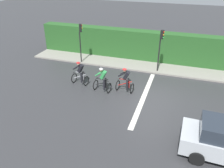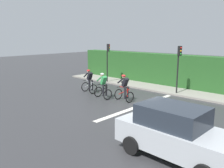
% 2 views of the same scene
% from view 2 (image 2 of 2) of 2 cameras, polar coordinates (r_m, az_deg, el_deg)
% --- Properties ---
extents(ground_plane, '(80.00, 80.00, 0.00)m').
position_cam_2_polar(ground_plane, '(13.63, 7.95, -5.67)').
color(ground_plane, '#333335').
extents(sidewalk_kerb, '(2.80, 18.54, 0.12)m').
position_cam_2_polar(sidewalk_kerb, '(18.78, 11.77, -0.87)').
color(sidewalk_kerb, gray).
rests_on(sidewalk_kerb, ground).
extents(stone_wall_low, '(0.44, 18.54, 0.60)m').
position_cam_2_polar(stone_wall_low, '(19.49, 13.17, 0.24)').
color(stone_wall_low, gray).
rests_on(stone_wall_low, ground).
extents(hedge_wall, '(1.10, 18.54, 2.57)m').
position_cam_2_polar(hedge_wall, '(19.59, 13.74, 3.19)').
color(hedge_wall, '#265623').
rests_on(hedge_wall, ground).
extents(road_marking_stop_line, '(7.00, 0.30, 0.01)m').
position_cam_2_polar(road_marking_stop_line, '(13.87, 6.45, -5.31)').
color(road_marking_stop_line, silver).
rests_on(road_marking_stop_line, ground).
extents(cyclist_lead, '(0.83, 1.17, 1.66)m').
position_cam_2_polar(cyclist_lead, '(16.94, -5.46, 0.54)').
color(cyclist_lead, black).
rests_on(cyclist_lead, ground).
extents(cyclist_second, '(0.82, 1.16, 1.66)m').
position_cam_2_polar(cyclist_second, '(15.32, -2.13, -0.58)').
color(cyclist_second, black).
rests_on(cyclist_second, ground).
extents(cyclist_mid, '(0.79, 1.15, 1.66)m').
position_cam_2_polar(cyclist_mid, '(14.67, 3.01, -1.12)').
color(cyclist_mid, black).
rests_on(cyclist_mid, ground).
extents(car_silver, '(1.97, 4.15, 1.76)m').
position_cam_2_polar(car_silver, '(8.20, 15.26, -11.26)').
color(car_silver, '#B7BCC1').
rests_on(car_silver, ground).
extents(traffic_light_near_crossing, '(0.26, 0.30, 3.34)m').
position_cam_2_polar(traffic_light_near_crossing, '(16.66, 15.70, 4.95)').
color(traffic_light_near_crossing, black).
rests_on(traffic_light_near_crossing, ground).
extents(traffic_light_far_junction, '(0.26, 0.30, 3.34)m').
position_cam_2_polar(traffic_light_far_junction, '(20.27, -1.01, 6.45)').
color(traffic_light_far_junction, black).
rests_on(traffic_light_far_junction, ground).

